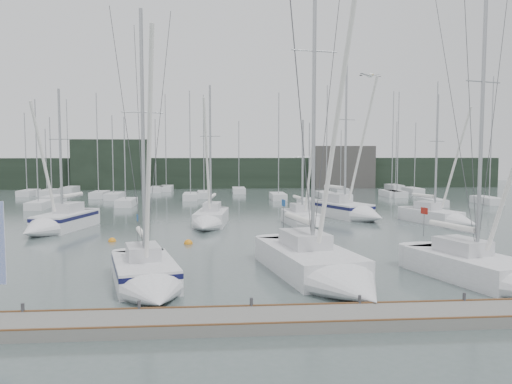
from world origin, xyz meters
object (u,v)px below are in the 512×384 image
at_px(sailboat_near_right, 501,276).
at_px(buoy_b, 285,233).
at_px(sailboat_near_left, 148,279).
at_px(sailboat_mid_d, 352,211).
at_px(sailboat_mid_c, 306,221).
at_px(buoy_c, 112,241).
at_px(buoy_a, 188,244).
at_px(sailboat_mid_a, 55,224).
at_px(sailboat_mid_b, 209,220).
at_px(sailboat_mid_e, 444,218).
at_px(sailboat_near_center, 327,271).

height_order(sailboat_near_right, buoy_b, sailboat_near_right).
xyz_separation_m(sailboat_near_left, sailboat_mid_d, (15.08, 22.36, 0.14)).
height_order(sailboat_mid_d, buoy_b, sailboat_mid_d).
height_order(sailboat_mid_c, buoy_c, sailboat_mid_c).
bearing_deg(buoy_a, sailboat_mid_a, 150.50).
bearing_deg(sailboat_mid_b, sailboat_near_left, -90.48).
distance_m(sailboat_near_right, sailboat_mid_d, 23.08).
relative_size(sailboat_mid_e, buoy_a, 19.80).
distance_m(sailboat_near_center, sailboat_near_right, 7.54).
relative_size(sailboat_near_left, sailboat_near_center, 0.71).
height_order(sailboat_mid_e, buoy_c, sailboat_mid_e).
distance_m(sailboat_near_left, sailboat_mid_b, 18.47).
height_order(sailboat_near_center, buoy_c, sailboat_near_center).
distance_m(sailboat_mid_a, sailboat_mid_c, 19.19).
height_order(sailboat_mid_b, sailboat_mid_e, sailboat_mid_b).
bearing_deg(sailboat_mid_a, buoy_b, 7.56).
distance_m(sailboat_near_left, sailboat_mid_c, 20.52).
bearing_deg(sailboat_near_right, sailboat_mid_d, 73.01).
height_order(sailboat_near_left, buoy_a, sailboat_near_left).
relative_size(sailboat_mid_a, sailboat_mid_c, 1.25).
bearing_deg(buoy_a, sailboat_near_left, -95.58).
height_order(sailboat_mid_a, buoy_a, sailboat_mid_a).
height_order(sailboat_near_center, sailboat_mid_a, sailboat_near_center).
height_order(sailboat_near_right, sailboat_mid_e, sailboat_near_right).
bearing_deg(sailboat_mid_d, buoy_c, -175.54).
distance_m(sailboat_mid_a, buoy_b, 17.19).
relative_size(buoy_b, buoy_c, 1.06).
distance_m(sailboat_near_right, buoy_c, 23.41).
distance_m(sailboat_mid_e, buoy_a, 21.67).
bearing_deg(sailboat_mid_a, sailboat_mid_c, 16.58).
xyz_separation_m(sailboat_mid_d, buoy_c, (-19.12, -9.93, -0.67)).
height_order(sailboat_near_left, sailboat_mid_c, sailboat_near_left).
relative_size(sailboat_near_center, sailboat_mid_e, 1.59).
distance_m(sailboat_near_right, sailboat_mid_e, 19.82).
relative_size(sailboat_mid_b, buoy_c, 23.29).
xyz_separation_m(sailboat_mid_a, sailboat_mid_e, (30.74, 1.15, -0.10)).
distance_m(sailboat_mid_b, sailboat_mid_e, 19.27).
relative_size(sailboat_near_left, buoy_a, 22.47).
distance_m(sailboat_near_right, sailboat_mid_a, 30.15).
distance_m(sailboat_near_center, sailboat_mid_a, 23.61).
relative_size(sailboat_mid_c, sailboat_mid_e, 0.81).
xyz_separation_m(sailboat_mid_a, buoy_b, (17.08, -1.83, -0.62)).
relative_size(sailboat_mid_a, buoy_c, 22.32).
bearing_deg(buoy_c, sailboat_mid_e, 12.43).
distance_m(sailboat_mid_c, buoy_b, 3.53).
relative_size(sailboat_mid_a, buoy_b, 20.99).
relative_size(sailboat_mid_d, buoy_c, 28.72).
bearing_deg(buoy_b, sailboat_mid_a, 173.88).
distance_m(sailboat_near_left, sailboat_mid_a, 19.23).
xyz_separation_m(sailboat_near_left, sailboat_mid_a, (-9.12, 16.93, 0.08)).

